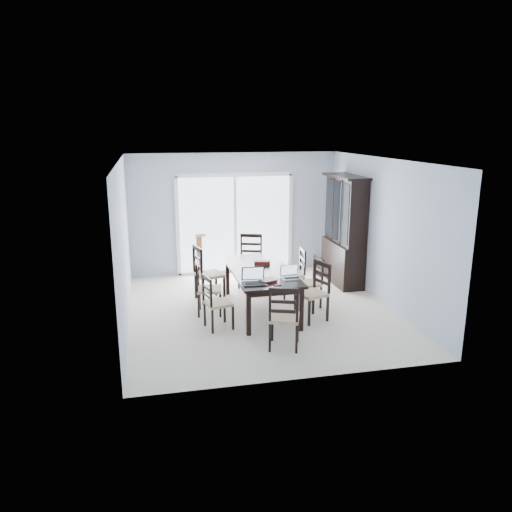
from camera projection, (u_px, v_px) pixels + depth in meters
The scene contains 24 objects.
floor at pixel (261, 310), 8.74m from camera, with size 5.00×5.00×0.00m, color silver.
ceiling at pixel (261, 160), 8.09m from camera, with size 5.00×5.00×0.00m, color white.
back_wall at pixel (235, 214), 10.78m from camera, with size 4.50×0.02×2.60m, color #A5B2C5.
wall_left at pixel (123, 245), 7.94m from camera, with size 0.02×5.00×2.60m, color #A5B2C5.
wall_right at pixel (384, 232), 8.88m from camera, with size 0.02×5.00×2.60m, color #A5B2C5.
balcony at pixel (228, 262), 12.06m from camera, with size 4.50×2.00×0.10m, color gray.
railing at pixel (222, 230), 12.85m from camera, with size 4.50×0.06×1.10m, color #99999E.
dining_table at pixel (261, 274), 8.57m from camera, with size 1.00×2.20×0.75m.
china_hutch at pixel (344, 231), 10.07m from camera, with size 0.50×1.38×2.20m.
sliding_door at pixel (235, 224), 10.81m from camera, with size 2.52×0.05×2.18m.
chair_left_near at pixel (213, 297), 7.81m from camera, with size 0.47×0.46×1.02m.
chair_left_mid at pixel (204, 282), 8.46m from camera, with size 0.47×0.46×1.07m.
chair_left_far at pixel (204, 268), 9.07m from camera, with size 0.56×0.55×1.20m.
chair_right_near at pixel (317, 285), 8.22m from camera, with size 0.55×0.54×1.12m.
chair_right_mid at pixel (313, 276), 8.85m from camera, with size 0.43×0.42×1.03m.
chair_right_far at pixel (297, 267), 9.36m from camera, with size 0.44×0.43×1.07m.
chair_end_near at pixel (284, 311), 7.05m from camera, with size 0.54×0.55×1.12m.
chair_end_far at pixel (251, 254), 10.04m from camera, with size 0.57×0.58×1.19m.
laptop_dark at pixel (254, 281), 7.72m from camera, with size 0.38×0.27×0.25m.
laptop_silver at pixel (292, 276), 8.01m from camera, with size 0.32×0.23×0.21m.
book_stack at pixel (268, 280), 7.86m from camera, with size 0.31×0.27×0.04m.
cell_phone at pixel (278, 285), 7.67m from camera, with size 0.11×0.05×0.01m, color black.
game_box at pixel (262, 263), 8.84m from camera, with size 0.27×0.14×0.07m, color #55111A.
hot_tub at pixel (219, 244), 11.77m from camera, with size 2.05×1.92×0.89m.
Camera 1 is at (-1.85, -8.01, 3.12)m, focal length 35.00 mm.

